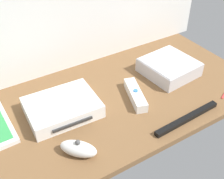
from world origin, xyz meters
TOP-DOWN VIEW (x-y plane):
  - ground_plane at (0.00, 0.00)cm, footprint 100.00×48.00cm
  - game_console at (-16.12, 2.34)cm, footprint 21.73×17.26cm
  - mini_computer at (25.25, 1.98)cm, footprint 18.45×18.45cm
  - remote_wand at (6.64, -3.54)cm, footprint 8.02×15.19cm
  - remote_nunchuk at (-19.05, -14.46)cm, footprint 9.99×10.35cm
  - sensor_bar at (13.90, -19.82)cm, footprint 24.05×2.74cm

SIDE VIEW (x-z plane):
  - ground_plane at x=0.00cm, z-range -2.00..0.00cm
  - sensor_bar at x=13.90cm, z-range 0.00..1.40cm
  - remote_wand at x=6.64cm, z-range -0.19..3.21cm
  - remote_nunchuk at x=-19.05cm, z-range -0.51..4.59cm
  - game_console at x=-16.12cm, z-range 0.00..4.40cm
  - mini_computer at x=25.25cm, z-range -0.01..5.29cm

